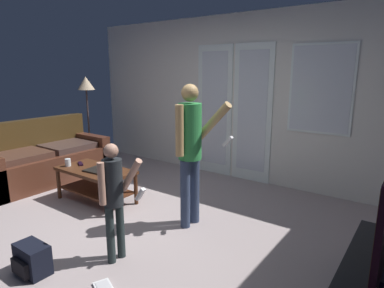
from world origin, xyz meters
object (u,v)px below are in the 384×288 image
object	(u,v)px
coffee_table	(96,178)
backpack	(32,259)
tv_remote_black	(80,164)
leather_couch	(44,161)
person_child	(114,193)
cup_near_edge	(118,170)
person_adult	(191,143)
laptop_closed	(99,170)
floor_lamp	(86,90)
cup_by_laptop	(68,162)

from	to	relation	value
coffee_table	backpack	size ratio (longest dim) A/B	3.37
backpack	tv_remote_black	xyz separation A→B (m)	(-1.18, 1.36, 0.32)
leather_couch	person_child	size ratio (longest dim) A/B	1.70
cup_near_edge	leather_couch	bearing A→B (deg)	178.54
person_adult	laptop_closed	world-z (taller)	person_adult
cup_near_edge	person_adult	bearing A→B (deg)	9.91
person_child	cup_near_edge	distance (m)	1.17
backpack	person_child	bearing A→B (deg)	52.86
person_adult	floor_lamp	xyz separation A→B (m)	(-3.05, 0.97, 0.41)
tv_remote_black	cup_by_laptop	bearing A→B (deg)	-87.06
backpack	leather_couch	bearing A→B (deg)	147.47
floor_lamp	laptop_closed	size ratio (longest dim) A/B	4.71
person_adult	backpack	size ratio (longest dim) A/B	4.99
person_adult	person_child	world-z (taller)	person_adult
tv_remote_black	floor_lamp	bearing A→B (deg)	166.12
person_child	tv_remote_black	size ratio (longest dim) A/B	6.41
backpack	laptop_closed	world-z (taller)	laptop_closed
cup_by_laptop	tv_remote_black	size ratio (longest dim) A/B	0.60
laptop_closed	backpack	bearing A→B (deg)	-66.45
person_adult	cup_near_edge	xyz separation A→B (m)	(-0.99, -0.17, -0.44)
person_adult	cup_near_edge	size ratio (longest dim) A/B	13.83
cup_near_edge	person_child	bearing A→B (deg)	-42.78
person_child	tv_remote_black	bearing A→B (deg)	153.80
backpack	cup_by_laptop	distance (m)	1.78
floor_lamp	tv_remote_black	world-z (taller)	floor_lamp
floor_lamp	cup_by_laptop	size ratio (longest dim) A/B	15.64
person_adult	person_child	bearing A→B (deg)	-97.73
person_adult	person_child	size ratio (longest dim) A/B	1.43
backpack	cup_near_edge	size ratio (longest dim) A/B	2.77
leather_couch	backpack	distance (m)	2.61
person_child	backpack	world-z (taller)	person_child
person_child	leather_couch	bearing A→B (deg)	162.33
cup_near_edge	tv_remote_black	size ratio (longest dim) A/B	0.66
floor_lamp	cup_near_edge	xyz separation A→B (m)	(2.06, -1.14, -0.85)
leather_couch	laptop_closed	world-z (taller)	leather_couch
coffee_table	person_child	bearing A→B (deg)	-31.37
cup_near_edge	cup_by_laptop	world-z (taller)	cup_near_edge
coffee_table	floor_lamp	xyz separation A→B (m)	(-1.64, 1.15, 1.02)
backpack	cup_near_edge	bearing A→B (deg)	107.49
laptop_closed	tv_remote_black	distance (m)	0.45
cup_near_edge	cup_by_laptop	distance (m)	0.83
laptop_closed	tv_remote_black	world-z (taller)	tv_remote_black
coffee_table	floor_lamp	world-z (taller)	floor_lamp
tv_remote_black	person_child	bearing A→B (deg)	0.99
cup_near_edge	coffee_table	bearing A→B (deg)	-178.02
floor_lamp	backpack	world-z (taller)	floor_lamp
floor_lamp	tv_remote_black	size ratio (longest dim) A/B	9.32
person_child	backpack	size ratio (longest dim) A/B	3.48
coffee_table	cup_near_edge	world-z (taller)	cup_near_edge
backpack	tv_remote_black	world-z (taller)	tv_remote_black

